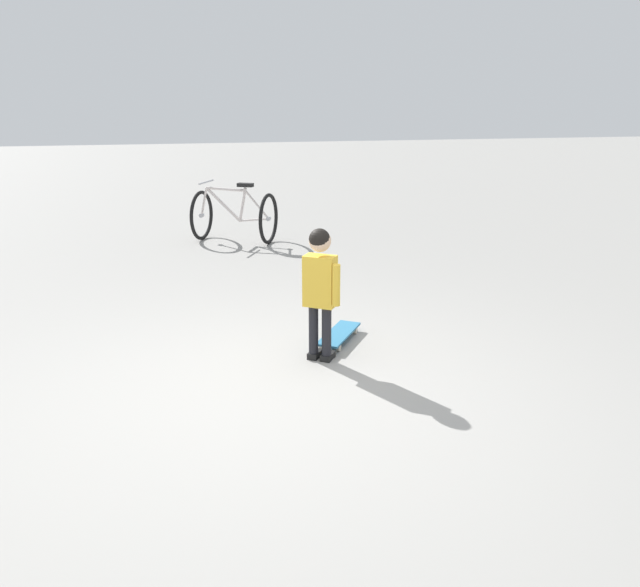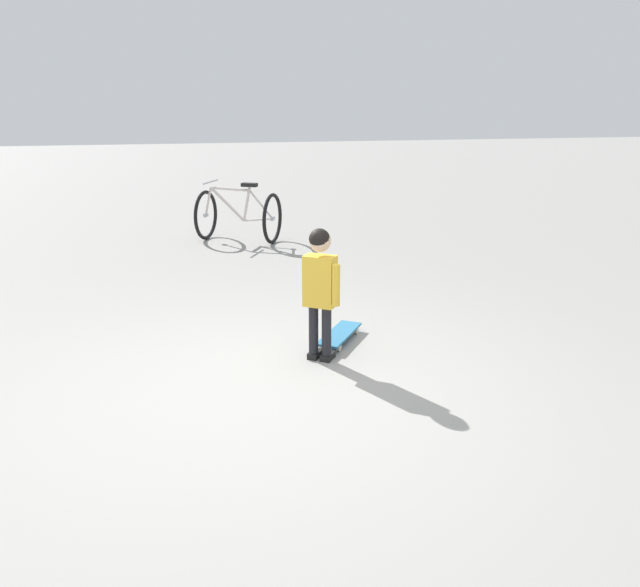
% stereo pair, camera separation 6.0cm
% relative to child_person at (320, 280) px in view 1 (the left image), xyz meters
% --- Properties ---
extents(ground_plane, '(50.00, 50.00, 0.00)m').
position_rel_child_person_xyz_m(ground_plane, '(-0.49, -0.56, -0.66)').
color(ground_plane, gray).
extents(child_person, '(0.28, 0.37, 1.06)m').
position_rel_child_person_xyz_m(child_person, '(0.00, 0.00, 0.00)').
color(child_person, black).
rests_on(child_person, ground).
extents(skateboard, '(0.51, 0.62, 0.07)m').
position_rel_child_person_xyz_m(skateboard, '(0.25, 0.36, -0.60)').
color(skateboard, teal).
rests_on(skateboard, ground).
extents(bicycle_near, '(1.28, 1.13, 0.85)m').
position_rel_child_person_xyz_m(bicycle_near, '(-0.24, 4.46, -0.28)').
color(bicycle_near, black).
rests_on(bicycle_near, ground).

